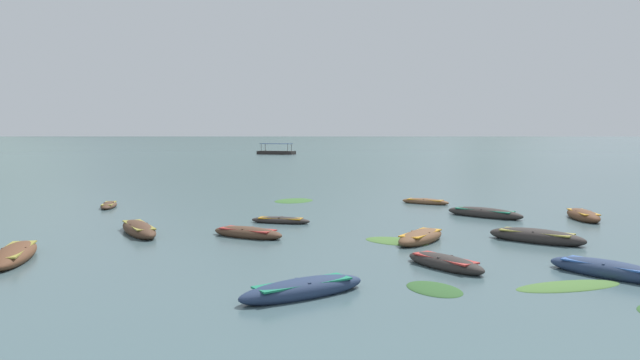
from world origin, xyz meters
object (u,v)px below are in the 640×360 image
Objects in this scene: rowboat_5 at (421,237)px; rowboat_10 at (583,216)px; rowboat_2 at (484,213)px; ferry_0 at (276,152)px; rowboat_3 at (445,263)px; rowboat_12 at (425,202)px; rowboat_0 at (281,220)px; rowboat_4 at (139,229)px; rowboat_1 at (14,255)px; rowboat_7 at (303,289)px; rowboat_8 at (109,205)px; rowboat_11 at (248,233)px; rowboat_13 at (608,270)px; rowboat_9 at (536,237)px.

rowboat_10 is (9.37, 6.76, 0.01)m from rowboat_5.
rowboat_2 is 100.63m from ferry_0.
rowboat_12 is (2.05, 18.44, -0.03)m from rowboat_3.
rowboat_4 is at bearing -150.76° from rowboat_0.
ferry_0 is at bearing 90.88° from rowboat_1.
rowboat_7 is 1.19× the size of rowboat_8.
rowboat_10 is at bearing 13.17° from rowboat_4.
rowboat_11 is (-7.45, 5.84, 0.00)m from rowboat_3.
rowboat_12 is 0.87× the size of rowboat_13.
rowboat_1 is (-8.58, -9.10, 0.07)m from rowboat_0.
rowboat_4 reaches higher than rowboat_7.
rowboat_0 is 0.81× the size of rowboat_9.
rowboat_9 reaches higher than rowboat_12.
rowboat_1 is 1.45× the size of rowboat_3.
rowboat_9 is at bearing 43.07° from rowboat_7.
rowboat_3 is 0.73× the size of rowboat_4.
rowboat_4 is 12.87m from rowboat_7.
rowboat_10 is at bearing 35.82° from rowboat_5.
rowboat_1 reaches higher than rowboat_12.
rowboat_13 is at bearing -87.51° from rowboat_2.
rowboat_11 is at bearing 107.18° from rowboat_7.
rowboat_10 is at bearing -43.48° from rowboat_12.
rowboat_13 reaches higher than rowboat_5.
rowboat_1 is at bearing -155.98° from rowboat_10.
rowboat_7 is 0.44× the size of ferry_0.
rowboat_11 is at bearing -150.77° from rowboat_2.
rowboat_11 reaches higher than rowboat_8.
rowboat_4 is 104.39m from ferry_0.
ferry_0 is at bearing 95.81° from rowboat_0.
rowboat_4 is 18.74m from rowboat_12.
rowboat_8 is 27.03m from rowboat_10.
ferry_0 is at bearing 95.02° from rowboat_11.
rowboat_4 is 1.23× the size of rowboat_13.
rowboat_10 is 0.99× the size of rowboat_11.
rowboat_12 is at bearing 45.19° from rowboat_0.
rowboat_2 is at bearing 19.34° from rowboat_4.
rowboat_10 is 1.14× the size of rowboat_12.
rowboat_13 is (5.05, -5.87, 0.00)m from rowboat_5.
rowboat_4 is at bearing -87.67° from ferry_0.
rowboat_8 is (-17.29, 11.23, -0.06)m from rowboat_5.
rowboat_3 is at bearing -88.48° from rowboat_5.
rowboat_12 is at bearing -78.54° from ferry_0.
rowboat_2 is 1.24× the size of rowboat_8.
rowboat_1 is at bearing -149.00° from rowboat_2.
rowboat_9 reaches higher than rowboat_8.
rowboat_2 is at bearing 29.23° from rowboat_11.
rowboat_9 reaches higher than rowboat_3.
rowboat_7 reaches higher than rowboat_11.
rowboat_1 is 1.28× the size of rowboat_5.
rowboat_7 is 1.05× the size of rowboat_11.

